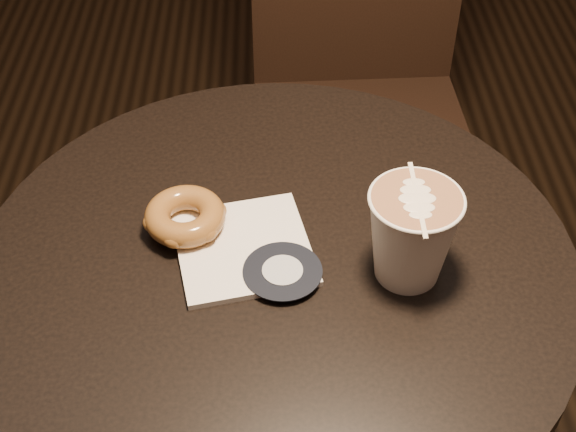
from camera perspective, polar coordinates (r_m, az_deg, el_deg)
The scene contains 5 objects.
cafe_table at distance 1.08m, azimuth -0.77°, elevation -10.13°, with size 0.70×0.70×0.75m.
chair at distance 1.58m, azimuth 5.12°, elevation 11.05°, with size 0.42×0.42×1.03m.
pastry_bag at distance 0.93m, azimuth -3.19°, elevation -2.27°, with size 0.15×0.15×0.01m, color white.
doughnut at distance 0.95m, azimuth -7.34°, elevation -0.00°, with size 0.10×0.10×0.03m, color brown.
latte_cup at distance 0.88m, azimuth 8.76°, elevation -1.45°, with size 0.10×0.10×0.11m, color silver, non-canonical shape.
Camera 1 is at (-0.00, -0.64, 1.42)m, focal length 50.00 mm.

